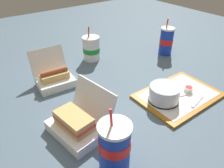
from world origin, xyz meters
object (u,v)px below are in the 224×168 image
object	(u,v)px
plastic_fork	(198,101)
soda_cup_center	(91,49)
food_tray	(178,96)
soda_cup_front	(114,147)
soda_cup_right	(166,41)
ketchup_cup	(188,89)
cake_container	(164,94)
clamshell_hotdog_left	(54,78)
clamshell_sandwich_center	(77,124)

from	to	relation	value
plastic_fork	soda_cup_center	distance (m)	0.67
food_tray	soda_cup_front	xyz separation A→B (m)	(0.46, 0.13, 0.09)
soda_cup_front	soda_cup_right	xyz separation A→B (m)	(-0.77, -0.48, -0.01)
food_tray	soda_cup_front	distance (m)	0.49
food_tray	ketchup_cup	bearing A→B (deg)	169.35
soda_cup_center	food_tray	bearing A→B (deg)	101.50
cake_container	soda_cup_front	bearing A→B (deg)	20.15
clamshell_hotdog_left	soda_cup_right	size ratio (longest dim) A/B	0.86
cake_container	clamshell_hotdog_left	bearing A→B (deg)	-52.48
plastic_fork	soda_cup_front	distance (m)	0.50
clamshell_sandwich_center	soda_cup_front	distance (m)	0.21
soda_cup_right	cake_container	bearing A→B (deg)	41.39
plastic_fork	clamshell_sandwich_center	bearing A→B (deg)	-30.30
plastic_fork	clamshell_hotdog_left	xyz separation A→B (m)	(0.44, -0.52, 0.02)
plastic_fork	clamshell_hotdog_left	world-z (taller)	clamshell_hotdog_left
cake_container	clamshell_sandwich_center	world-z (taller)	clamshell_sandwich_center
clamshell_sandwich_center	food_tray	bearing A→B (deg)	171.10
clamshell_hotdog_left	ketchup_cup	bearing A→B (deg)	136.54
clamshell_hotdog_left	soda_cup_right	bearing A→B (deg)	173.95
clamshell_hotdog_left	clamshell_sandwich_center	distance (m)	0.37
food_tray	plastic_fork	distance (m)	0.09
soda_cup_right	soda_cup_center	xyz separation A→B (m)	(0.42, -0.21, -0.02)
soda_cup_front	soda_cup_right	bearing A→B (deg)	-147.77
soda_cup_front	soda_cup_right	distance (m)	0.91
cake_container	plastic_fork	size ratio (longest dim) A/B	1.23
food_tray	ketchup_cup	size ratio (longest dim) A/B	9.25
ketchup_cup	soda_cup_front	size ratio (longest dim) A/B	0.17
cake_container	soda_cup_front	size ratio (longest dim) A/B	0.57
soda_cup_center	clamshell_sandwich_center	bearing A→B (deg)	53.10
ketchup_cup	clamshell_hotdog_left	world-z (taller)	clamshell_hotdog_left
ketchup_cup	plastic_fork	bearing A→B (deg)	67.03
cake_container	soda_cup_right	distance (m)	0.53
soda_cup_right	soda_cup_center	distance (m)	0.47
clamshell_hotdog_left	soda_cup_right	distance (m)	0.72
clamshell_sandwich_center	cake_container	bearing A→B (deg)	170.77
plastic_fork	ketchup_cup	bearing A→B (deg)	-125.68
ketchup_cup	clamshell_sandwich_center	bearing A→B (deg)	-9.08
clamshell_sandwich_center	soda_cup_right	world-z (taller)	soda_cup_right
soda_cup_right	plastic_fork	bearing A→B (deg)	57.71
soda_cup_front	soda_cup_center	distance (m)	0.78
soda_cup_front	clamshell_sandwich_center	bearing A→B (deg)	-84.16
clamshell_hotdog_left	plastic_fork	bearing A→B (deg)	130.11
ketchup_cup	soda_cup_right	distance (m)	0.45
food_tray	soda_cup_right	distance (m)	0.48
soda_cup_right	soda_cup_center	world-z (taller)	soda_cup_right
food_tray	clamshell_hotdog_left	distance (m)	0.60
food_tray	soda_cup_right	xyz separation A→B (m)	(-0.30, -0.36, 0.08)
ketchup_cup	soda_cup_right	xyz separation A→B (m)	(-0.25, -0.37, 0.06)
clamshell_hotdog_left	soda_cup_center	size ratio (longest dim) A/B	0.98
soda_cup_front	food_tray	bearing A→B (deg)	-164.86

